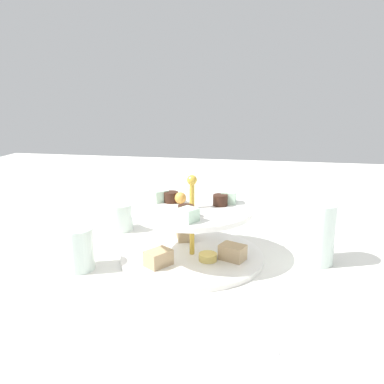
{
  "coord_description": "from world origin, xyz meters",
  "views": [
    {
      "loc": [
        0.14,
        -0.74,
        0.33
      ],
      "look_at": [
        0.0,
        0.0,
        0.14
      ],
      "focal_mm": 37.21,
      "sensor_mm": 36.0,
      "label": 1
    }
  ],
  "objects_px": {
    "water_glass_short_left": "(120,217)",
    "water_glass_mid_back": "(78,249)",
    "teacup_with_saucer": "(167,211)",
    "tiered_serving_stand": "(192,236)",
    "water_glass_tall_right": "(317,233)",
    "butter_knife_right": "(250,218)",
    "butter_knife_left": "(214,349)"
  },
  "relations": [
    {
      "from": "water_glass_mid_back",
      "to": "water_glass_tall_right",
      "type": "bearing_deg",
      "value": 14.42
    },
    {
      "from": "tiered_serving_stand",
      "to": "butter_knife_left",
      "type": "xyz_separation_m",
      "value": [
        0.08,
        -0.29,
        -0.05
      ]
    },
    {
      "from": "butter_knife_right",
      "to": "water_glass_mid_back",
      "type": "height_order",
      "value": "water_glass_mid_back"
    },
    {
      "from": "tiered_serving_stand",
      "to": "water_glass_tall_right",
      "type": "xyz_separation_m",
      "value": [
        0.25,
        0.03,
        0.01
      ]
    },
    {
      "from": "tiered_serving_stand",
      "to": "water_glass_short_left",
      "type": "xyz_separation_m",
      "value": [
        -0.21,
        0.14,
        -0.02
      ]
    },
    {
      "from": "teacup_with_saucer",
      "to": "water_glass_tall_right",
      "type": "bearing_deg",
      "value": -30.29
    },
    {
      "from": "butter_knife_right",
      "to": "water_glass_mid_back",
      "type": "bearing_deg",
      "value": 62.49
    },
    {
      "from": "water_glass_tall_right",
      "to": "water_glass_short_left",
      "type": "distance_m",
      "value": 0.47
    },
    {
      "from": "water_glass_short_left",
      "to": "teacup_with_saucer",
      "type": "height_order",
      "value": "water_glass_short_left"
    },
    {
      "from": "teacup_with_saucer",
      "to": "butter_knife_left",
      "type": "relative_size",
      "value": 0.53
    },
    {
      "from": "tiered_serving_stand",
      "to": "water_glass_mid_back",
      "type": "relative_size",
      "value": 3.55
    },
    {
      "from": "water_glass_tall_right",
      "to": "water_glass_mid_back",
      "type": "relative_size",
      "value": 1.48
    },
    {
      "from": "tiered_serving_stand",
      "to": "water_glass_mid_back",
      "type": "height_order",
      "value": "tiered_serving_stand"
    },
    {
      "from": "water_glass_short_left",
      "to": "teacup_with_saucer",
      "type": "distance_m",
      "value": 0.14
    },
    {
      "from": "water_glass_tall_right",
      "to": "butter_knife_right",
      "type": "distance_m",
      "value": 0.29
    },
    {
      "from": "water_glass_short_left",
      "to": "butter_knife_right",
      "type": "distance_m",
      "value": 0.34
    },
    {
      "from": "water_glass_short_left",
      "to": "butter_knife_left",
      "type": "bearing_deg",
      "value": -55.8
    },
    {
      "from": "tiered_serving_stand",
      "to": "water_glass_mid_back",
      "type": "bearing_deg",
      "value": -156.56
    },
    {
      "from": "butter_knife_left",
      "to": "tiered_serving_stand",
      "type": "bearing_deg",
      "value": 98.48
    },
    {
      "from": "teacup_with_saucer",
      "to": "butter_knife_right",
      "type": "xyz_separation_m",
      "value": [
        0.22,
        0.04,
        -0.02
      ]
    },
    {
      "from": "butter_knife_right",
      "to": "water_glass_mid_back",
      "type": "distance_m",
      "value": 0.48
    },
    {
      "from": "tiered_serving_stand",
      "to": "butter_knife_left",
      "type": "bearing_deg",
      "value": -73.96
    },
    {
      "from": "butter_knife_left",
      "to": "water_glass_short_left",
      "type": "bearing_deg",
      "value": 116.63
    },
    {
      "from": "water_glass_short_left",
      "to": "water_glass_mid_back",
      "type": "height_order",
      "value": "water_glass_mid_back"
    },
    {
      "from": "water_glass_tall_right",
      "to": "water_glass_mid_back",
      "type": "bearing_deg",
      "value": -165.58
    },
    {
      "from": "water_glass_tall_right",
      "to": "teacup_with_saucer",
      "type": "relative_size",
      "value": 1.35
    },
    {
      "from": "water_glass_tall_right",
      "to": "water_glass_short_left",
      "type": "bearing_deg",
      "value": 166.23
    },
    {
      "from": "water_glass_short_left",
      "to": "butter_knife_right",
      "type": "xyz_separation_m",
      "value": [
        0.31,
        0.14,
        -0.03
      ]
    },
    {
      "from": "teacup_with_saucer",
      "to": "butter_knife_right",
      "type": "relative_size",
      "value": 0.53
    },
    {
      "from": "teacup_with_saucer",
      "to": "butter_knife_left",
      "type": "xyz_separation_m",
      "value": [
        0.19,
        -0.52,
        -0.02
      ]
    },
    {
      "from": "water_glass_tall_right",
      "to": "butter_knife_left",
      "type": "relative_size",
      "value": 0.72
    },
    {
      "from": "water_glass_short_left",
      "to": "teacup_with_saucer",
      "type": "relative_size",
      "value": 0.72
    }
  ]
}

